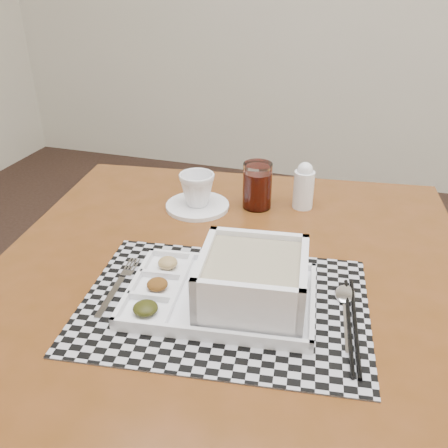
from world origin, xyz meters
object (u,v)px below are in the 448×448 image
(cup, at_px, (197,189))
(juice_glass, at_px, (257,187))
(serving_tray, at_px, (243,286))
(dining_table, at_px, (231,296))
(creamer_bottle, at_px, (304,186))

(cup, height_order, juice_glass, juice_glass)
(serving_tray, xyz_separation_m, juice_glass, (-0.07, 0.38, 0.01))
(dining_table, xyz_separation_m, serving_tray, (0.05, -0.11, 0.11))
(cup, bearing_deg, dining_table, -54.52)
(serving_tray, relative_size, cup, 4.17)
(dining_table, bearing_deg, creamer_bottle, 73.32)
(cup, bearing_deg, serving_tray, -57.34)
(serving_tray, bearing_deg, cup, 121.38)
(cup, bearing_deg, juice_glass, 21.29)
(dining_table, height_order, creamer_bottle, creamer_bottle)
(juice_glass, xyz_separation_m, creamer_bottle, (0.10, 0.03, 0.00))
(juice_glass, relative_size, creamer_bottle, 0.97)
(serving_tray, bearing_deg, creamer_bottle, 85.15)
(dining_table, xyz_separation_m, juice_glass, (-0.02, 0.27, 0.12))
(dining_table, bearing_deg, cup, 124.20)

